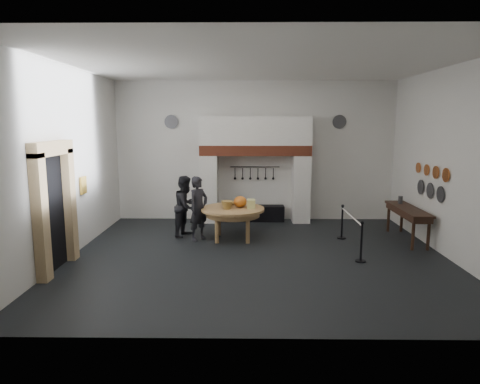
{
  "coord_description": "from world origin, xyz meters",
  "views": [
    {
      "loc": [
        -0.3,
        -9.94,
        3.2
      ],
      "look_at": [
        -0.45,
        1.3,
        1.35
      ],
      "focal_mm": 32.0,
      "sensor_mm": 36.0,
      "label": 1
    }
  ],
  "objects_px": {
    "side_table": "(408,209)",
    "visitor_near": "(199,208)",
    "barrier_post_far": "(342,223)",
    "work_table": "(233,209)",
    "iron_range": "(255,213)",
    "barrier_post_near": "(361,243)",
    "visitor_far": "(186,206)"
  },
  "relations": [
    {
      "from": "visitor_near",
      "to": "barrier_post_far",
      "type": "bearing_deg",
      "value": -48.99
    },
    {
      "from": "work_table",
      "to": "visitor_far",
      "type": "xyz_separation_m",
      "value": [
        -1.33,
        0.34,
        0.02
      ]
    },
    {
      "from": "side_table",
      "to": "barrier_post_far",
      "type": "xyz_separation_m",
      "value": [
        -1.73,
        0.14,
        -0.42
      ]
    },
    {
      "from": "iron_range",
      "to": "visitor_far",
      "type": "height_order",
      "value": "visitor_far"
    },
    {
      "from": "side_table",
      "to": "barrier_post_far",
      "type": "height_order",
      "value": "same"
    },
    {
      "from": "work_table",
      "to": "side_table",
      "type": "distance_m",
      "value": 4.75
    },
    {
      "from": "iron_range",
      "to": "visitor_far",
      "type": "relative_size",
      "value": 1.11
    },
    {
      "from": "iron_range",
      "to": "barrier_post_near",
      "type": "bearing_deg",
      "value": -60.14
    },
    {
      "from": "iron_range",
      "to": "barrier_post_near",
      "type": "height_order",
      "value": "barrier_post_near"
    },
    {
      "from": "barrier_post_near",
      "to": "work_table",
      "type": "bearing_deg",
      "value": 147.75
    },
    {
      "from": "barrier_post_near",
      "to": "barrier_post_far",
      "type": "bearing_deg",
      "value": 90.0
    },
    {
      "from": "work_table",
      "to": "barrier_post_far",
      "type": "xyz_separation_m",
      "value": [
        3.02,
        0.1,
        -0.39
      ]
    },
    {
      "from": "work_table",
      "to": "visitor_near",
      "type": "xyz_separation_m",
      "value": [
        -0.93,
        -0.06,
        0.03
      ]
    },
    {
      "from": "barrier_post_far",
      "to": "side_table",
      "type": "bearing_deg",
      "value": -4.69
    },
    {
      "from": "visitor_far",
      "to": "barrier_post_far",
      "type": "bearing_deg",
      "value": -73.26
    },
    {
      "from": "iron_range",
      "to": "visitor_near",
      "type": "xyz_separation_m",
      "value": [
        -1.58,
        -2.28,
        0.62
      ]
    },
    {
      "from": "side_table",
      "to": "visitor_near",
      "type": "bearing_deg",
      "value": -179.83
    },
    {
      "from": "barrier_post_far",
      "to": "visitor_far",
      "type": "bearing_deg",
      "value": 176.83
    },
    {
      "from": "visitor_far",
      "to": "barrier_post_far",
      "type": "relative_size",
      "value": 1.91
    },
    {
      "from": "work_table",
      "to": "visitor_near",
      "type": "relative_size",
      "value": 0.99
    },
    {
      "from": "iron_range",
      "to": "barrier_post_near",
      "type": "distance_m",
      "value": 4.76
    },
    {
      "from": "visitor_near",
      "to": "side_table",
      "type": "height_order",
      "value": "visitor_near"
    },
    {
      "from": "work_table",
      "to": "barrier_post_near",
      "type": "distance_m",
      "value": 3.59
    },
    {
      "from": "iron_range",
      "to": "barrier_post_far",
      "type": "height_order",
      "value": "barrier_post_far"
    },
    {
      "from": "visitor_near",
      "to": "barrier_post_far",
      "type": "xyz_separation_m",
      "value": [
        3.95,
        0.16,
        -0.42
      ]
    },
    {
      "from": "visitor_far",
      "to": "side_table",
      "type": "bearing_deg",
      "value": -73.69
    },
    {
      "from": "work_table",
      "to": "visitor_near",
      "type": "height_order",
      "value": "visitor_near"
    },
    {
      "from": "barrier_post_near",
      "to": "barrier_post_far",
      "type": "xyz_separation_m",
      "value": [
        0.0,
        2.0,
        0.0
      ]
    },
    {
      "from": "work_table",
      "to": "visitor_near",
      "type": "distance_m",
      "value": 0.93
    },
    {
      "from": "iron_range",
      "to": "work_table",
      "type": "distance_m",
      "value": 2.39
    },
    {
      "from": "visitor_near",
      "to": "visitor_far",
      "type": "distance_m",
      "value": 0.57
    },
    {
      "from": "work_table",
      "to": "iron_range",
      "type": "bearing_deg",
      "value": 73.66
    }
  ]
}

